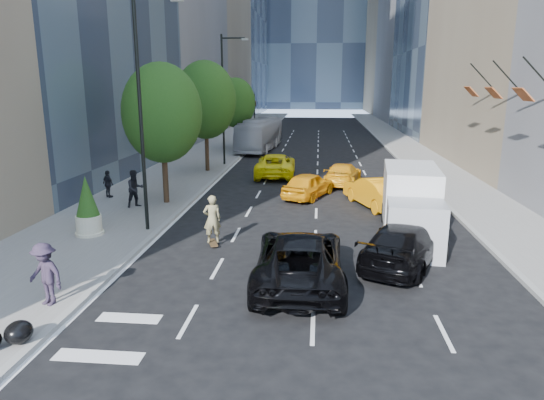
# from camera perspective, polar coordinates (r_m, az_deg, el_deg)

# --- Properties ---
(ground) EXTENTS (160.00, 160.00, 0.00)m
(ground) POSITION_cam_1_polar(r_m,az_deg,el_deg) (17.44, 1.69, -8.33)
(ground) COLOR black
(ground) RESTS_ON ground
(sidewalk_left) EXTENTS (6.00, 120.00, 0.15)m
(sidewalk_left) POSITION_cam_1_polar(r_m,az_deg,el_deg) (47.67, -6.74, 5.73)
(sidewalk_left) COLOR slate
(sidewalk_left) RESTS_ON ground
(sidewalk_right) EXTENTS (4.00, 120.00, 0.15)m
(sidewalk_right) POSITION_cam_1_polar(r_m,az_deg,el_deg) (47.45, 16.41, 5.23)
(sidewalk_right) COLOR slate
(sidewalk_right) RESTS_ON ground
(lamp_near) EXTENTS (2.13, 0.22, 10.00)m
(lamp_near) POSITION_cam_1_polar(r_m,az_deg,el_deg) (21.47, -14.86, 11.28)
(lamp_near) COLOR black
(lamp_near) RESTS_ON sidewalk_left
(lamp_far) EXTENTS (2.13, 0.22, 10.00)m
(lamp_far) POSITION_cam_1_polar(r_m,az_deg,el_deg) (38.86, -5.55, 12.49)
(lamp_far) COLOR black
(lamp_far) RESTS_ON sidewalk_left
(tree_near) EXTENTS (4.20, 4.20, 7.46)m
(tree_near) POSITION_cam_1_polar(r_m,az_deg,el_deg) (26.51, -12.81, 9.92)
(tree_near) COLOR #2E2112
(tree_near) RESTS_ON sidewalk_left
(tree_mid) EXTENTS (4.50, 4.50, 7.99)m
(tree_mid) POSITION_cam_1_polar(r_m,az_deg,el_deg) (36.12, -7.84, 11.56)
(tree_mid) COLOR #2E2112
(tree_mid) RESTS_ON sidewalk_left
(tree_far) EXTENTS (3.90, 3.90, 6.92)m
(tree_far) POSITION_cam_1_polar(r_m,az_deg,el_deg) (48.89, -4.28, 11.33)
(tree_far) COLOR #2E2112
(tree_far) RESTS_ON sidewalk_left
(traffic_signal) EXTENTS (2.48, 0.53, 5.20)m
(traffic_signal) POSITION_cam_1_polar(r_m,az_deg,el_deg) (56.69, -2.08, 11.27)
(traffic_signal) COLOR black
(traffic_signal) RESTS_ON sidewalk_left
(facade_flags) EXTENTS (1.85, 13.30, 2.05)m
(facade_flags) POSITION_cam_1_polar(r_m,az_deg,el_deg) (27.86, 26.23, 11.56)
(facade_flags) COLOR black
(facade_flags) RESTS_ON ground
(skateboarder) EXTENTS (0.85, 0.70, 1.99)m
(skateboarder) POSITION_cam_1_polar(r_m,az_deg,el_deg) (19.89, -7.04, -2.61)
(skateboarder) COLOR olive
(skateboarder) RESTS_ON ground
(black_sedan_lincoln) EXTENTS (2.95, 6.22, 1.72)m
(black_sedan_lincoln) POSITION_cam_1_polar(r_m,az_deg,el_deg) (16.18, 3.25, -6.88)
(black_sedan_lincoln) COLOR black
(black_sedan_lincoln) RESTS_ON ground
(black_sedan_mercedes) EXTENTS (4.19, 5.82, 1.57)m
(black_sedan_mercedes) POSITION_cam_1_polar(r_m,az_deg,el_deg) (18.35, 15.18, -5.08)
(black_sedan_mercedes) COLOR black
(black_sedan_mercedes) RESTS_ON ground
(taxi_a) EXTENTS (3.31, 4.73, 1.50)m
(taxi_a) POSITION_cam_1_polar(r_m,az_deg,el_deg) (28.25, 4.29, 1.77)
(taxi_a) COLOR orange
(taxi_a) RESTS_ON ground
(taxi_b) EXTENTS (3.40, 5.32, 1.66)m
(taxi_b) POSITION_cam_1_polar(r_m,az_deg,el_deg) (26.64, 12.18, 0.96)
(taxi_b) COLOR orange
(taxi_b) RESTS_ON ground
(taxi_c) EXTENTS (2.89, 5.92, 1.62)m
(taxi_c) POSITION_cam_1_polar(r_m,az_deg,el_deg) (34.75, 0.41, 4.14)
(taxi_c) COLOR #FFEA0D
(taxi_c) RESTS_ON ground
(taxi_d) EXTENTS (2.90, 5.14, 1.41)m
(taxi_d) POSITION_cam_1_polar(r_m,az_deg,el_deg) (32.22, 8.34, 3.05)
(taxi_d) COLOR #F19F0C
(taxi_d) RESTS_ON ground
(city_bus) EXTENTS (3.58, 11.32, 3.10)m
(city_bus) POSITION_cam_1_polar(r_m,az_deg,el_deg) (48.65, -1.43, 7.72)
(city_bus) COLOR silver
(city_bus) RESTS_ON ground
(box_truck) EXTENTS (2.87, 6.40, 2.97)m
(box_truck) POSITION_cam_1_polar(r_m,az_deg,el_deg) (21.40, 16.08, -0.47)
(box_truck) COLOR silver
(box_truck) RESTS_ON ground
(pedestrian_a) EXTENTS (1.20, 1.19, 1.96)m
(pedestrian_a) POSITION_cam_1_polar(r_m,az_deg,el_deg) (26.35, -15.79, 1.28)
(pedestrian_a) COLOR black
(pedestrian_a) RESTS_ON sidewalk_left
(pedestrian_b) EXTENTS (0.97, 0.82, 1.56)m
(pedestrian_b) POSITION_cam_1_polar(r_m,az_deg,el_deg) (29.08, -18.72, 1.80)
(pedestrian_b) COLOR black
(pedestrian_b) RESTS_ON sidewalk_left
(pedestrian_c) EXTENTS (1.39, 1.08, 1.90)m
(pedestrian_c) POSITION_cam_1_polar(r_m,az_deg,el_deg) (15.72, -25.12, -7.90)
(pedestrian_c) COLOR #2C2234
(pedestrian_c) RESTS_ON sidewalk_left
(planter_shrub) EXTENTS (1.07, 1.07, 2.57)m
(planter_shrub) POSITION_cam_1_polar(r_m,az_deg,el_deg) (22.10, -20.89, -0.77)
(planter_shrub) COLOR beige
(planter_shrub) RESTS_ON sidewalk_left
(garbage_bags) EXTENTS (1.14, 1.10, 0.57)m
(garbage_bags) POSITION_cam_1_polar(r_m,az_deg,el_deg) (14.09, -28.74, -13.81)
(garbage_bags) COLOR black
(garbage_bags) RESTS_ON sidewalk_left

